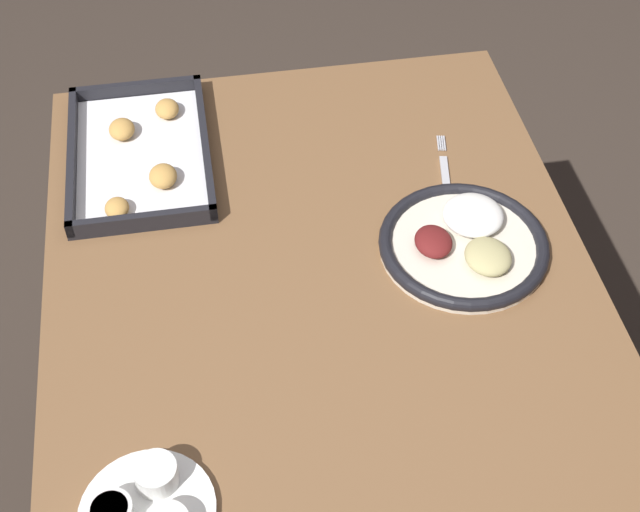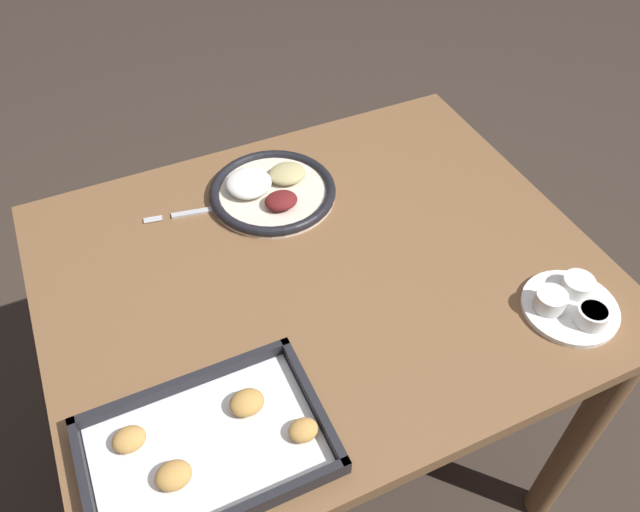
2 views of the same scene
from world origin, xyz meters
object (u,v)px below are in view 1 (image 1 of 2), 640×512
baking_tray (141,154)px  dinner_plate (465,242)px  saucer_plate (146,508)px  fork (446,180)px

baking_tray → dinner_plate: bearing=-120.9°
saucer_plate → baking_tray: size_ratio=0.48×
dinner_plate → fork: (0.15, -0.01, -0.01)m
dinner_plate → fork: dinner_plate is taller
dinner_plate → saucer_plate: (-0.35, 0.48, 0.00)m
fork → saucer_plate: (-0.49, 0.49, 0.01)m
dinner_plate → saucer_plate: 0.59m
fork → dinner_plate: bearing=-173.9°
fork → baking_tray: (0.13, 0.47, 0.01)m
dinner_plate → fork: bearing=-4.3°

